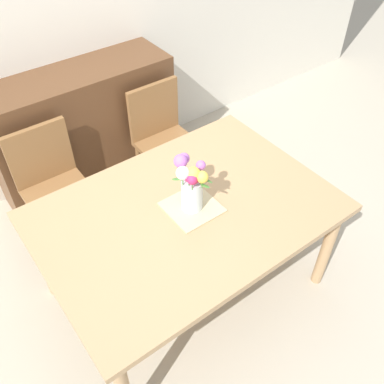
# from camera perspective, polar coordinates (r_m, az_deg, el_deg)

# --- Properties ---
(ground_plane) EXTENTS (12.00, 12.00, 0.00)m
(ground_plane) POSITION_cam_1_polar(r_m,az_deg,el_deg) (2.93, -0.67, -12.41)
(ground_plane) COLOR #B7AD99
(back_wall) EXTENTS (7.00, 0.10, 2.80)m
(back_wall) POSITION_cam_1_polar(r_m,az_deg,el_deg) (3.25, -19.36, 23.02)
(back_wall) COLOR silver
(back_wall) RESTS_ON ground_plane
(dining_table) EXTENTS (1.62, 1.14, 0.74)m
(dining_table) POSITION_cam_1_polar(r_m,az_deg,el_deg) (2.41, -0.80, -3.60)
(dining_table) COLOR tan
(dining_table) RESTS_ON ground_plane
(chair_left) EXTENTS (0.42, 0.42, 0.90)m
(chair_left) POSITION_cam_1_polar(r_m,az_deg,el_deg) (2.99, -18.30, 1.29)
(chair_left) COLOR olive
(chair_left) RESTS_ON ground_plane
(chair_right) EXTENTS (0.42, 0.42, 0.90)m
(chair_right) POSITION_cam_1_polar(r_m,az_deg,el_deg) (3.26, -3.94, 7.69)
(chair_right) COLOR olive
(chair_right) RESTS_ON ground_plane
(dresser) EXTENTS (1.40, 0.47, 1.00)m
(dresser) POSITION_cam_1_polar(r_m,az_deg,el_deg) (3.42, -14.24, 7.85)
(dresser) COLOR brown
(dresser) RESTS_ON ground_plane
(placemat) EXTENTS (0.28, 0.28, 0.01)m
(placemat) POSITION_cam_1_polar(r_m,az_deg,el_deg) (2.36, 0.00, -2.04)
(placemat) COLOR #CCB789
(placemat) RESTS_ON dining_table
(flower_vase) EXTENTS (0.18, 0.25, 0.32)m
(flower_vase) POSITION_cam_1_polar(r_m,az_deg,el_deg) (2.23, -0.14, 1.15)
(flower_vase) COLOR silver
(flower_vase) RESTS_ON placemat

